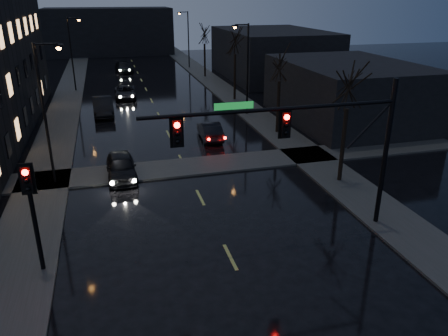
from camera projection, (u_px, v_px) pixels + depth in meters
sidewalk_left at (63, 112)px, 40.55m from camera, size 3.00×140.00×0.12m
sidewalk_right at (238, 102)px, 44.65m from camera, size 3.00×140.00×0.12m
sidewalk_cross at (185, 167)px, 27.81m from camera, size 40.00×3.00×0.12m
commercial_right_near at (347, 92)px, 37.36m from camera, size 10.00×14.00×5.00m
commercial_right_far at (272, 54)px, 57.26m from camera, size 12.00×18.00×6.00m
far_block at (109, 31)px, 78.96m from camera, size 22.00×10.00×8.00m
signal_mast at (312, 133)px, 18.43m from camera, size 11.11×0.41×7.00m
signal_pole_left at (32, 203)px, 16.38m from camera, size 0.35×0.41×4.53m
tree_near at (350, 76)px, 23.51m from camera, size 3.52×3.52×8.08m
tree_mid_a at (280, 58)px, 32.62m from camera, size 3.30×3.30×7.58m
tree_mid_b at (235, 34)px, 43.09m from camera, size 3.74×3.74×8.59m
tree_far at (204, 29)px, 55.84m from camera, size 3.43×3.43×7.88m
streetlight_l_near at (47, 103)px, 23.78m from camera, size 1.53×0.28×8.00m
streetlight_l_far at (73, 48)px, 47.99m from camera, size 1.53×0.28×8.00m
streetlight_r_mid at (245, 62)px, 38.19m from camera, size 1.53×0.28×8.00m
streetlight_r_far at (187, 35)px, 63.30m from camera, size 1.53×0.28×8.00m
oncoming_car_a at (121, 167)px, 26.07m from camera, size 1.77×4.25×1.44m
oncoming_car_b at (103, 106)px, 39.65m from camera, size 1.89×5.02×1.64m
oncoming_car_c at (125, 92)px, 46.09m from camera, size 2.24×4.70×1.29m
oncoming_car_d at (124, 67)px, 61.36m from camera, size 2.62×5.18×1.44m
lead_car at (210, 130)px, 33.16m from camera, size 1.61×4.12×1.34m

